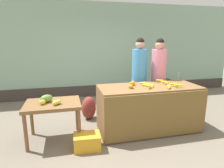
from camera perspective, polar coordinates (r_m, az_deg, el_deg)
ground_plane at (r=4.02m, az=4.52°, el=-13.72°), size 24.00×24.00×0.00m
market_wall_back at (r=6.24m, az=-3.12°, el=9.59°), size 9.36×0.23×2.92m
fruit_stall_counter at (r=3.98m, az=10.80°, el=-7.07°), size 2.00×0.85×0.91m
side_table_wooden at (r=3.61m, az=-17.08°, el=-6.77°), size 0.96×0.70×0.72m
banana_bunch_pile at (r=3.93m, az=13.77°, el=-0.10°), size 0.70×0.63×0.07m
orange_pile at (r=3.76m, az=5.87°, el=-0.19°), size 0.21×0.33×0.09m
mango_papaya_pile at (r=3.60m, az=-18.57°, el=-4.37°), size 0.40×0.54×0.14m
vendor_woman_blue_shirt at (r=4.46m, az=8.02°, el=1.64°), size 0.34×0.34×1.85m
vendor_woman_pink_shirt at (r=4.63m, az=13.50°, el=1.75°), size 0.34×0.34×1.84m
parked_motorcycle at (r=5.75m, az=15.41°, el=-1.55°), size 1.60×0.18×0.88m
produce_crate at (r=3.41m, az=-7.38°, el=-16.58°), size 0.46×0.35×0.26m
produce_sack at (r=4.51m, az=-6.89°, el=-7.03°), size 0.47×0.46×0.53m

